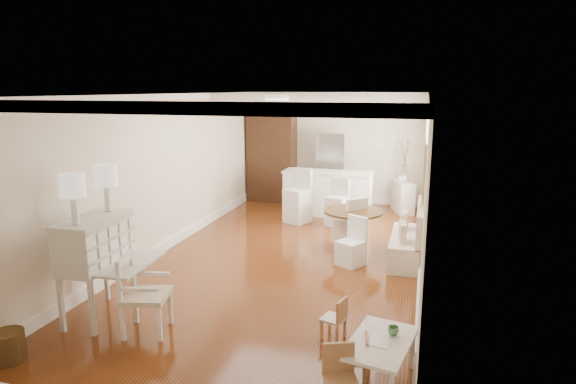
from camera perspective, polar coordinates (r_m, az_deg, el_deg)
The scene contains 20 objects.
room at distance 8.28m, azimuth 0.67°, elevation 5.87°, with size 9.00×9.04×2.82m.
secretary_bureau at distance 6.63m, azimuth -21.63°, elevation -8.33°, with size 1.04×1.06×1.33m, color beige.
gustavian_armchair at distance 6.11m, azimuth -16.49°, elevation -11.53°, with size 0.56×0.56×0.97m, color white.
wicker_basket at distance 6.22m, azimuth -30.19°, elevation -15.53°, with size 0.33×0.33×0.33m, color #4C3418.
kids_table at distance 5.14m, azimuth 10.80°, elevation -19.20°, with size 0.56×0.93×0.47m, color silver.
kids_chair_a at distance 5.11m, azimuth 7.95°, elevation -18.95°, with size 0.25×0.25×0.51m, color #AA7A4D.
kids_chair_b at distance 5.83m, azimuth 5.40°, elevation -14.62°, with size 0.26×0.26×0.53m, color tan.
kids_chair_c at distance 4.68m, azimuth 6.30°, elevation -21.29°, with size 0.30×0.30×0.62m, color #AE7D4F.
banquette at distance 8.47m, azimuth 13.85°, elevation -4.66°, with size 0.52×1.60×0.98m, color silver.
dining_table at distance 8.88m, azimuth 7.71°, elevation -4.45°, with size 1.08×1.08×0.73m, color #4E3219.
slip_chair_near at distance 8.08m, azimuth 7.46°, elevation -5.84°, with size 0.38×0.40×0.81m, color white.
slip_chair_far at distance 9.05m, azimuth 7.35°, elevation -3.44°, with size 0.45×0.47×0.94m, color silver.
breakfast_counter at distance 11.18m, azimuth 4.71°, elevation -0.15°, with size 2.05×0.65×1.03m, color white.
bar_stool_left at distance 10.52m, azimuth 1.10°, elevation -0.47°, with size 0.47×0.47×1.18m, color silver.
bar_stool_right at distance 10.34m, azimuth 5.79°, elevation -1.24°, with size 0.40×0.40×1.01m, color silver.
pantry_cabinet at distance 12.52m, azimuth -1.93°, elevation 4.16°, with size 1.20×0.60×2.30m, color #381E11.
fridge at distance 12.09m, azimuth 6.65°, elevation 2.60°, with size 0.75×0.65×1.80m, color silver.
sideboard at distance 11.75m, azimuth 13.44°, elevation -0.58°, with size 0.34×0.77×0.74m, color silver.
pencil_cup at distance 5.13m, azimuth 12.37°, elevation -15.76°, with size 0.11×0.11×0.09m, color #518B55.
branch_vase at distance 11.65m, azimuth 13.42°, elevation 1.69°, with size 0.20×0.20×0.21m, color white.
Camera 1 is at (2.21, -7.62, 2.89)m, focal length 30.00 mm.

